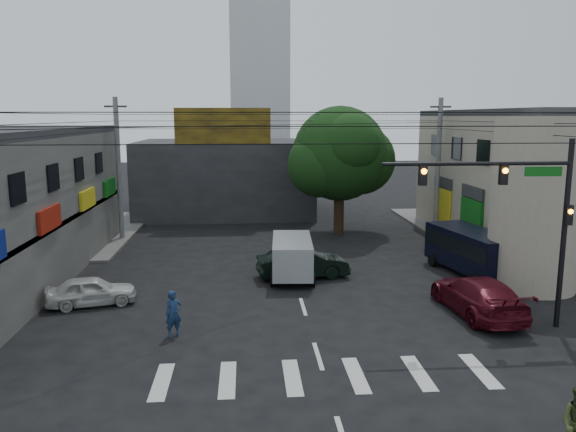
{
  "coord_description": "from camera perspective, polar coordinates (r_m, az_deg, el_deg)",
  "views": [
    {
      "loc": [
        -2.36,
        -20.7,
        7.99
      ],
      "look_at": [
        -0.49,
        4.0,
        3.58
      ],
      "focal_mm": 35.0,
      "sensor_mm": 36.0,
      "label": 1
    }
  ],
  "objects": [
    {
      "name": "ground",
      "position": [
        22.31,
        2.07,
        -10.89
      ],
      "size": [
        160.0,
        160.0,
        0.0
      ],
      "primitive_type": "plane",
      "color": "black",
      "rests_on": "ground"
    },
    {
      "name": "dark_sedan",
      "position": [
        28.17,
        1.52,
        -4.8
      ],
      "size": [
        2.78,
        4.96,
        1.5
      ],
      "primitive_type": "imported",
      "rotation": [
        0.0,
        0.0,
        1.7
      ],
      "color": "black",
      "rests_on": "ground"
    },
    {
      "name": "silver_minivan",
      "position": [
        28.13,
        0.42,
        -4.33
      ],
      "size": [
        4.81,
        2.48,
        1.96
      ],
      "primitive_type": null,
      "rotation": [
        0.0,
        0.0,
        1.51
      ],
      "color": "#A1A5A9",
      "rests_on": "ground"
    },
    {
      "name": "traffic_officer",
      "position": [
        21.28,
        -11.56,
        -9.69
      ],
      "size": [
        0.97,
        0.93,
        1.72
      ],
      "primitive_type": "imported",
      "rotation": [
        0.0,
        0.0,
        0.49
      ],
      "color": "#162A4D",
      "rests_on": "ground"
    },
    {
      "name": "utility_pole_far_right",
      "position": [
        39.03,
        14.98,
        4.77
      ],
      "size": [
        0.32,
        0.32,
        9.2
      ],
      "primitive_type": "cylinder",
      "color": "#59595B",
      "rests_on": "ground"
    },
    {
      "name": "corner_column",
      "position": [
        28.36,
        23.84,
        1.15
      ],
      "size": [
        4.0,
        4.0,
        8.0
      ],
      "primitive_type": "cylinder",
      "color": "gray",
      "rests_on": "ground"
    },
    {
      "name": "building_far",
      "position": [
        46.99,
        -6.31,
        3.94
      ],
      "size": [
        14.0,
        10.0,
        6.0
      ],
      "primitive_type": "cube",
      "color": "#232326",
      "rests_on": "ground"
    },
    {
      "name": "sidewalk_far_right",
      "position": [
        44.44,
        23.04,
        -0.98
      ],
      "size": [
        16.0,
        16.0,
        0.15
      ],
      "primitive_type": "cube",
      "color": "#514F4C",
      "rests_on": "ground"
    },
    {
      "name": "white_compact",
      "position": [
        25.62,
        -19.35,
        -7.19
      ],
      "size": [
        3.27,
        4.41,
        1.26
      ],
      "primitive_type": "imported",
      "rotation": [
        0.0,
        0.0,
        1.82
      ],
      "color": "beige",
      "rests_on": "ground"
    },
    {
      "name": "tower_distant",
      "position": [
        91.8,
        -2.96,
        18.86
      ],
      "size": [
        9.0,
        9.0,
        44.0
      ],
      "primitive_type": "cube",
      "color": "silver",
      "rests_on": "ground"
    },
    {
      "name": "utility_pole_far_left",
      "position": [
        37.74,
        -16.81,
        4.52
      ],
      "size": [
        0.32,
        0.32,
        9.2
      ],
      "primitive_type": "cylinder",
      "color": "#59595B",
      "rests_on": "ground"
    },
    {
      "name": "street_tree",
      "position": [
        38.31,
        5.27,
        6.29
      ],
      "size": [
        6.4,
        6.4,
        8.7
      ],
      "color": "black",
      "rests_on": "ground"
    },
    {
      "name": "maroon_sedan",
      "position": [
        24.37,
        18.69,
        -7.65
      ],
      "size": [
        3.1,
        5.77,
        1.57
      ],
      "primitive_type": "imported",
      "rotation": [
        0.0,
        0.0,
        3.23
      ],
      "color": "#460A14",
      "rests_on": "ground"
    },
    {
      "name": "building_right",
      "position": [
        39.57,
        26.72,
        3.23
      ],
      "size": [
        14.0,
        18.0,
        8.0
      ],
      "primitive_type": "cube",
      "color": "gray",
      "rests_on": "ground"
    },
    {
      "name": "traffic_gantry",
      "position": [
        22.39,
        22.78,
        1.2
      ],
      "size": [
        7.1,
        0.35,
        7.2
      ],
      "color": "black",
      "rests_on": "ground"
    },
    {
      "name": "billboard",
      "position": [
        41.84,
        -6.65,
        9.09
      ],
      "size": [
        7.0,
        0.3,
        2.6
      ],
      "primitive_type": "cube",
      "color": "olive",
      "rests_on": "building_far"
    },
    {
      "name": "navy_van",
      "position": [
        30.1,
        18.17,
        -3.56
      ],
      "size": [
        6.53,
        4.3,
        2.29
      ],
      "primitive_type": null,
      "rotation": [
        0.0,
        0.0,
        1.76
      ],
      "color": "black",
      "rests_on": "ground"
    },
    {
      "name": "sidewalk_far_left",
      "position": [
        42.48,
        -25.85,
        -1.66
      ],
      "size": [
        16.0,
        16.0,
        0.15
      ],
      "primitive_type": "cube",
      "color": "#514F4C",
      "rests_on": "ground"
    }
  ]
}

